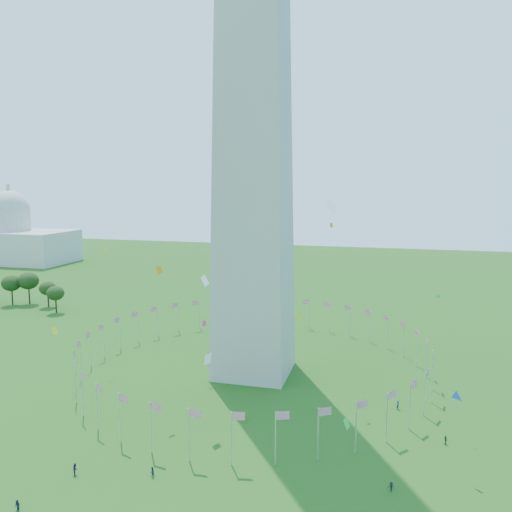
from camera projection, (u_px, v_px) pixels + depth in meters
The scene contains 4 objects.
ground at pixel (162, 498), 70.79m from camera, with size 600.00×600.00×0.00m, color #184911.
flag_ring at pixel (254, 354), 117.98m from camera, with size 80.24×80.24×9.00m.
capitol_building at pixel (10, 222), 285.50m from camera, with size 70.00×35.00×46.00m, color beige, non-canonical shape.
kites_aloft at pixel (248, 324), 86.28m from camera, with size 104.37×55.87×33.88m.
Camera 1 is at (29.62, -59.57, 44.15)m, focal length 35.00 mm.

